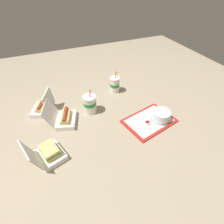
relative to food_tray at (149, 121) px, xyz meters
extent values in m
plane|color=gray|center=(-0.28, 0.12, -0.01)|extent=(3.20, 3.20, 0.00)
cube|color=red|center=(0.00, 0.00, 0.00)|extent=(0.42, 0.33, 0.01)
cube|color=white|center=(0.00, 0.00, 0.01)|extent=(0.37, 0.29, 0.00)
cylinder|color=black|center=(0.08, -0.02, 0.01)|extent=(0.14, 0.14, 0.01)
cylinder|color=beige|center=(0.08, -0.02, 0.04)|extent=(0.10, 0.10, 0.05)
cylinder|color=silver|center=(0.08, -0.02, 0.05)|extent=(0.14, 0.14, 0.07)
cylinder|color=white|center=(-0.04, -0.03, 0.02)|extent=(0.04, 0.04, 0.02)
cylinder|color=#9E140F|center=(-0.04, -0.03, 0.03)|extent=(0.03, 0.03, 0.01)
cube|color=white|center=(0.02, -0.05, 0.01)|extent=(0.13, 0.13, 0.00)
cube|color=white|center=(-0.02, 0.07, 0.01)|extent=(0.09, 0.08, 0.00)
cube|color=white|center=(-0.58, 0.24, 0.01)|extent=(0.19, 0.23, 0.04)
cube|color=white|center=(-0.68, 0.27, 0.09)|extent=(0.13, 0.21, 0.12)
cube|color=tan|center=(-0.58, 0.24, 0.05)|extent=(0.11, 0.16, 0.03)
cylinder|color=brown|center=(-0.58, 0.24, 0.07)|extent=(0.07, 0.15, 0.03)
cylinder|color=yellow|center=(-0.58, 0.24, 0.08)|extent=(0.05, 0.12, 0.01)
cube|color=white|center=(-0.73, -0.04, 0.01)|extent=(0.19, 0.21, 0.04)
cube|color=white|center=(-0.83, -0.07, 0.10)|extent=(0.10, 0.18, 0.14)
cube|color=#DBB770|center=(-0.73, -0.04, 0.04)|extent=(0.12, 0.14, 0.02)
cube|color=#4C933D|center=(-0.73, -0.04, 0.06)|extent=(0.12, 0.15, 0.01)
cube|color=#DBB770|center=(-0.73, -0.04, 0.08)|extent=(0.12, 0.14, 0.02)
cube|color=white|center=(-0.73, 0.44, 0.01)|extent=(0.20, 0.22, 0.04)
cube|color=white|center=(-0.67, 0.41, 0.11)|extent=(0.09, 0.17, 0.15)
cube|color=#DBB770|center=(-0.73, 0.44, 0.05)|extent=(0.12, 0.15, 0.03)
cylinder|color=brown|center=(-0.73, 0.44, 0.07)|extent=(0.08, 0.13, 0.03)
cylinder|color=yellow|center=(-0.73, 0.44, 0.08)|extent=(0.05, 0.11, 0.01)
cylinder|color=white|center=(-0.38, 0.29, 0.06)|extent=(0.10, 0.10, 0.14)
cylinder|color=#198C33|center=(-0.38, 0.29, 0.08)|extent=(0.10, 0.10, 0.03)
cylinder|color=white|center=(-0.38, 0.29, 0.14)|extent=(0.11, 0.11, 0.01)
cylinder|color=red|center=(-0.37, 0.28, 0.17)|extent=(0.02, 0.02, 0.06)
cylinder|color=white|center=(-0.08, 0.48, 0.06)|extent=(0.09, 0.09, 0.13)
cylinder|color=#198C33|center=(-0.08, 0.48, 0.07)|extent=(0.09, 0.09, 0.03)
cylinder|color=white|center=(-0.08, 0.48, 0.13)|extent=(0.09, 0.09, 0.01)
cylinder|color=red|center=(-0.07, 0.48, 0.17)|extent=(0.02, 0.01, 0.06)
camera|label=1|loc=(-0.64, -0.78, 0.92)|focal=28.00mm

